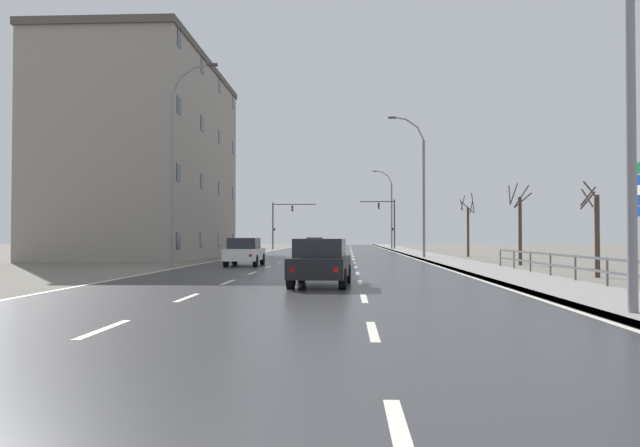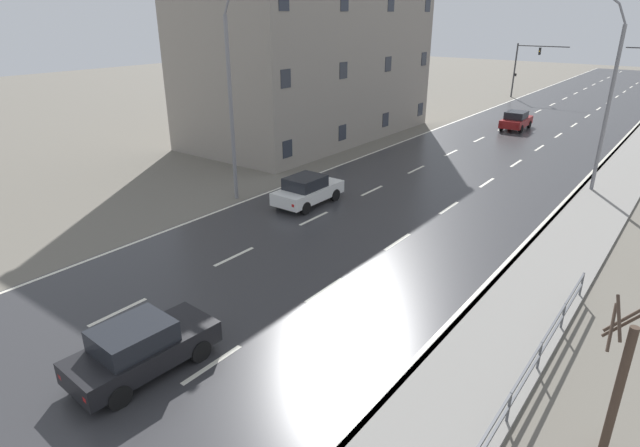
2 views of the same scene
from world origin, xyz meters
name	(u,v)px [view 2 (image 2 of 2)]	position (x,y,z in m)	size (l,w,h in m)	color
ground_plane	(496,151)	(0.00, 48.00, -0.06)	(160.00, 160.00, 0.12)	#666056
road_asphalt_strip	(543,124)	(0.00, 60.00, 0.01)	(14.00, 120.00, 0.03)	#303033
street_lamp_midground	(606,98)	(7.42, 41.92, 5.20)	(2.74, 0.24, 10.67)	slate
street_lamp_left_bank	(233,98)	(-7.44, 28.90, 5.39)	(2.60, 0.24, 11.04)	slate
traffic_signal_left	(525,62)	(-6.81, 75.19, 4.10)	(5.79, 0.36, 6.15)	#38383A
car_mid_centre	(516,120)	(-1.35, 56.37, 0.80)	(1.93, 4.15, 1.57)	maroon
car_near_left	(308,190)	(-3.87, 30.45, 0.80)	(1.85, 4.10, 1.57)	silver
car_near_right	(141,347)	(1.02, 16.86, 0.80)	(2.02, 4.19, 1.57)	black
brick_building	(312,36)	(-14.01, 43.89, 7.74)	(10.44, 21.13, 15.47)	gray
bare_tree_near	(618,382)	(11.86, 21.58, 1.88)	(0.82, 1.15, 3.89)	#423328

